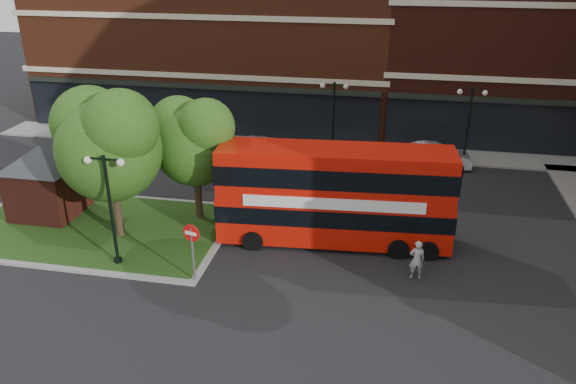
% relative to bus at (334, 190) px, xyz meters
% --- Properties ---
extents(ground, '(120.00, 120.00, 0.00)m').
position_rel_bus_xyz_m(ground, '(-3.29, -4.00, -2.61)').
color(ground, black).
rests_on(ground, ground).
extents(pavement_far, '(44.00, 3.00, 0.12)m').
position_rel_bus_xyz_m(pavement_far, '(-3.29, 12.50, -2.55)').
color(pavement_far, slate).
rests_on(pavement_far, ground).
extents(terrace_far_left, '(26.00, 12.00, 14.00)m').
position_rel_bus_xyz_m(terrace_far_left, '(-11.29, 20.00, 4.39)').
color(terrace_far_left, maroon).
rests_on(terrace_far_left, ground).
extents(terrace_far_right, '(18.00, 12.00, 16.00)m').
position_rel_bus_xyz_m(terrace_far_right, '(10.71, 20.00, 5.39)').
color(terrace_far_right, '#471911').
rests_on(terrace_far_right, ground).
extents(traffic_island, '(12.60, 7.60, 0.15)m').
position_rel_bus_xyz_m(traffic_island, '(-11.29, -1.00, -2.54)').
color(traffic_island, gray).
rests_on(traffic_island, ground).
extents(kiosk, '(6.51, 6.51, 3.60)m').
position_rel_bus_xyz_m(kiosk, '(-14.29, 0.00, -0.29)').
color(kiosk, '#471911').
rests_on(kiosk, traffic_island).
extents(tree_island_west, '(5.40, 4.71, 7.21)m').
position_rel_bus_xyz_m(tree_island_west, '(-9.89, -1.42, 2.19)').
color(tree_island_west, '#2D2116').
rests_on(tree_island_west, ground).
extents(tree_island_east, '(4.46, 3.90, 6.29)m').
position_rel_bus_xyz_m(tree_island_east, '(-6.87, 1.06, 1.63)').
color(tree_island_east, '#2D2116').
rests_on(tree_island_east, ground).
extents(lamp_island, '(1.72, 0.36, 5.00)m').
position_rel_bus_xyz_m(lamp_island, '(-8.79, -3.80, 0.22)').
color(lamp_island, black).
rests_on(lamp_island, ground).
extents(lamp_far_left, '(1.72, 0.36, 5.00)m').
position_rel_bus_xyz_m(lamp_far_left, '(-1.29, 10.50, 0.22)').
color(lamp_far_left, black).
rests_on(lamp_far_left, ground).
extents(lamp_far_right, '(1.72, 0.36, 5.00)m').
position_rel_bus_xyz_m(lamp_far_right, '(6.71, 10.50, 0.22)').
color(lamp_far_right, black).
rests_on(lamp_far_right, ground).
extents(bus, '(10.56, 3.13, 3.98)m').
position_rel_bus_xyz_m(bus, '(0.00, 0.00, 0.00)').
color(bus, red).
rests_on(bus, ground).
extents(woman, '(0.66, 0.46, 1.72)m').
position_rel_bus_xyz_m(woman, '(3.72, -2.43, -1.75)').
color(woman, '#949497').
rests_on(woman, ground).
extents(car_silver, '(3.90, 1.74, 1.30)m').
position_rel_bus_xyz_m(car_silver, '(-5.90, 10.50, -1.96)').
color(car_silver, '#A6AAAE').
rests_on(car_silver, ground).
extents(car_white, '(4.39, 1.62, 1.44)m').
position_rel_bus_xyz_m(car_white, '(5.01, 10.50, -1.89)').
color(car_white, silver).
rests_on(car_white, ground).
extents(no_entry_sign, '(0.72, 0.24, 2.65)m').
position_rel_bus_xyz_m(no_entry_sign, '(-5.09, -4.50, -0.72)').
color(no_entry_sign, slate).
rests_on(no_entry_sign, ground).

